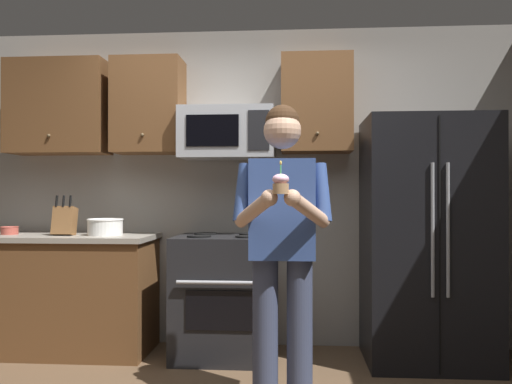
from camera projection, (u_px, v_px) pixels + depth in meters
wall_back at (250, 187)px, 4.45m from camera, size 4.40×0.10×2.60m
oven_range at (226, 296)px, 4.07m from camera, size 0.76×0.70×0.93m
microwave at (228, 133)px, 4.20m from camera, size 0.74×0.41×0.40m
refrigerator at (427, 240)px, 3.92m from camera, size 0.90×0.75×1.80m
cabinet_row_upper at (158, 106)px, 4.29m from camera, size 2.78×0.36×0.76m
counter_left at (62, 293)px, 4.19m from camera, size 1.44×0.66×0.92m
knife_block at (65, 221)px, 4.14m from camera, size 0.16×0.15×0.32m
bowl_large_white at (105, 226)px, 4.15m from camera, size 0.28×0.28×0.13m
bowl_small_colored at (10, 230)px, 4.22m from camera, size 0.14×0.14×0.06m
person at (282, 236)px, 3.09m from camera, size 0.60×0.48×1.76m
cupcake at (281, 184)px, 2.76m from camera, size 0.09×0.09×0.17m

